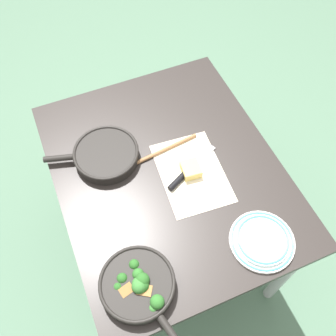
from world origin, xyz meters
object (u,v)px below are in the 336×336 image
object	(u,v)px
skillet_broccoli	(138,285)
skillet_eggs	(106,155)
wooden_spoon	(144,159)
cheese_block	(191,169)
dinner_plate_stack	(262,240)
grater_knife	(186,173)

from	to	relation	value
skillet_broccoli	skillet_eggs	world-z (taller)	skillet_broccoli
wooden_spoon	cheese_block	world-z (taller)	cheese_block
skillet_eggs	dinner_plate_stack	world-z (taller)	skillet_eggs
grater_knife	cheese_block	bearing A→B (deg)	-19.95
skillet_eggs	skillet_broccoli	bearing A→B (deg)	99.71
cheese_block	dinner_plate_stack	world-z (taller)	cheese_block
cheese_block	dinner_plate_stack	size ratio (longest dim) A/B	0.36
cheese_block	grater_knife	bearing A→B (deg)	96.44
grater_knife	cheese_block	distance (m)	0.03
dinner_plate_stack	skillet_broccoli	bearing A→B (deg)	87.77
grater_knife	skillet_broccoli	bearing A→B (deg)	-159.80
wooden_spoon	dinner_plate_stack	bearing A→B (deg)	111.23
cheese_block	skillet_eggs	bearing A→B (deg)	56.22
wooden_spoon	dinner_plate_stack	world-z (taller)	dinner_plate_stack
skillet_eggs	cheese_block	distance (m)	0.34
wooden_spoon	cheese_block	distance (m)	0.19
cheese_block	wooden_spoon	bearing A→B (deg)	50.79
skillet_eggs	wooden_spoon	distance (m)	0.15
skillet_broccoli	grater_knife	bearing A→B (deg)	122.84
skillet_broccoli	grater_knife	world-z (taller)	skillet_broccoli
skillet_broccoli	cheese_block	size ratio (longest dim) A/B	4.36
grater_knife	dinner_plate_stack	xyz separation A→B (m)	(-0.35, -0.13, 0.00)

